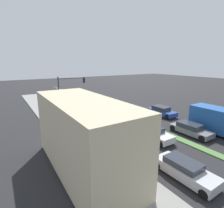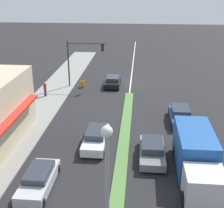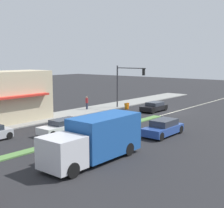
{
  "view_description": "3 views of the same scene",
  "coord_description": "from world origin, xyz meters",
  "px_view_note": "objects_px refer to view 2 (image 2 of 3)",
  "views": [
    {
      "loc": [
        15.01,
        28.64,
        7.83
      ],
      "look_at": [
        1.82,
        8.14,
        2.01
      ],
      "focal_mm": 28.0,
      "sensor_mm": 36.0,
      "label": 1
    },
    {
      "loc": [
        -1.08,
        38.38,
        12.18
      ],
      "look_at": [
        1.23,
        13.03,
        2.21
      ],
      "focal_mm": 50.0,
      "sensor_mm": 36.0,
      "label": 2
    },
    {
      "loc": [
        -18.38,
        34.74,
        6.65
      ],
      "look_at": [
        0.67,
        11.49,
        2.25
      ],
      "focal_mm": 50.0,
      "sensor_mm": 36.0,
      "label": 3
    }
  ],
  "objects_px": {
    "traffic_signal_main": "(80,56)",
    "sedan_silver": "(39,180)",
    "coupe_blue": "(180,115)",
    "suv_black": "(113,81)",
    "van_white": "(96,138)",
    "delivery_truck": "(196,156)",
    "street_lamp": "(107,189)",
    "warning_aframe_sign": "(83,84)",
    "suv_grey": "(152,150)",
    "pedestrian": "(45,89)"
  },
  "relations": [
    {
      "from": "traffic_signal_main",
      "to": "sedan_silver",
      "type": "xyz_separation_m",
      "value": [
        -1.12,
        20.42,
        -3.29
      ]
    },
    {
      "from": "coupe_blue",
      "to": "sedan_silver",
      "type": "distance_m",
      "value": 14.86
    },
    {
      "from": "suv_black",
      "to": "van_white",
      "type": "relative_size",
      "value": 0.85
    },
    {
      "from": "delivery_truck",
      "to": "sedan_silver",
      "type": "distance_m",
      "value": 10.3
    },
    {
      "from": "street_lamp",
      "to": "sedan_silver",
      "type": "relative_size",
      "value": 1.69
    },
    {
      "from": "warning_aframe_sign",
      "to": "suv_grey",
      "type": "xyz_separation_m",
      "value": [
        -8.08,
        15.99,
        0.19
      ]
    },
    {
      "from": "pedestrian",
      "to": "suv_black",
      "type": "relative_size",
      "value": 0.43
    },
    {
      "from": "suv_grey",
      "to": "suv_black",
      "type": "bearing_deg",
      "value": -75.36
    },
    {
      "from": "sedan_silver",
      "to": "street_lamp",
      "type": "bearing_deg",
      "value": 129.15
    },
    {
      "from": "street_lamp",
      "to": "traffic_signal_main",
      "type": "bearing_deg",
      "value": -77.01
    },
    {
      "from": "van_white",
      "to": "suv_grey",
      "type": "relative_size",
      "value": 1.03
    },
    {
      "from": "pedestrian",
      "to": "delivery_truck",
      "type": "relative_size",
      "value": 0.22
    },
    {
      "from": "pedestrian",
      "to": "traffic_signal_main",
      "type": "bearing_deg",
      "value": -130.08
    },
    {
      "from": "traffic_signal_main",
      "to": "sedan_silver",
      "type": "bearing_deg",
      "value": 93.15
    },
    {
      "from": "sedan_silver",
      "to": "coupe_blue",
      "type": "bearing_deg",
      "value": -132.29
    },
    {
      "from": "suv_black",
      "to": "warning_aframe_sign",
      "type": "bearing_deg",
      "value": 13.19
    },
    {
      "from": "traffic_signal_main",
      "to": "warning_aframe_sign",
      "type": "bearing_deg",
      "value": 159.39
    },
    {
      "from": "coupe_blue",
      "to": "street_lamp",
      "type": "bearing_deg",
      "value": 73.73
    },
    {
      "from": "delivery_truck",
      "to": "coupe_blue",
      "type": "height_order",
      "value": "delivery_truck"
    },
    {
      "from": "street_lamp",
      "to": "suv_black",
      "type": "xyz_separation_m",
      "value": [
        2.2,
        -27.33,
        -4.19
      ]
    },
    {
      "from": "pedestrian",
      "to": "suv_black",
      "type": "distance_m",
      "value": 8.66
    },
    {
      "from": "van_white",
      "to": "pedestrian",
      "type": "bearing_deg",
      "value": -55.59
    },
    {
      "from": "traffic_signal_main",
      "to": "street_lamp",
      "type": "bearing_deg",
      "value": 102.99
    },
    {
      "from": "traffic_signal_main",
      "to": "coupe_blue",
      "type": "height_order",
      "value": "traffic_signal_main"
    },
    {
      "from": "suv_black",
      "to": "van_white",
      "type": "bearing_deg",
      "value": 90.0
    },
    {
      "from": "van_white",
      "to": "sedan_silver",
      "type": "distance_m",
      "value": 6.51
    },
    {
      "from": "warning_aframe_sign",
      "to": "delivery_truck",
      "type": "distance_m",
      "value": 21.06
    },
    {
      "from": "coupe_blue",
      "to": "van_white",
      "type": "height_order",
      "value": "coupe_blue"
    },
    {
      "from": "delivery_truck",
      "to": "coupe_blue",
      "type": "xyz_separation_m",
      "value": [
        0.0,
        -8.67,
        -0.8
      ]
    },
    {
      "from": "sedan_silver",
      "to": "delivery_truck",
      "type": "bearing_deg",
      "value": -166.92
    },
    {
      "from": "van_white",
      "to": "coupe_blue",
      "type": "bearing_deg",
      "value": -144.61
    },
    {
      "from": "pedestrian",
      "to": "delivery_truck",
      "type": "bearing_deg",
      "value": 135.62
    },
    {
      "from": "street_lamp",
      "to": "sedan_silver",
      "type": "bearing_deg",
      "value": -50.85
    },
    {
      "from": "coupe_blue",
      "to": "van_white",
      "type": "xyz_separation_m",
      "value": [
        7.2,
        5.12,
        -0.02
      ]
    },
    {
      "from": "suv_black",
      "to": "suv_grey",
      "type": "xyz_separation_m",
      "value": [
        -4.4,
        16.85,
        0.02
      ]
    },
    {
      "from": "sedan_silver",
      "to": "suv_black",
      "type": "bearing_deg",
      "value": -97.53
    },
    {
      "from": "warning_aframe_sign",
      "to": "van_white",
      "type": "relative_size",
      "value": 0.18
    },
    {
      "from": "suv_black",
      "to": "van_white",
      "type": "distance_m",
      "value": 15.31
    },
    {
      "from": "delivery_truck",
      "to": "sedan_silver",
      "type": "bearing_deg",
      "value": 13.08
    },
    {
      "from": "delivery_truck",
      "to": "suv_black",
      "type": "relative_size",
      "value": 1.92
    },
    {
      "from": "street_lamp",
      "to": "suv_black",
      "type": "relative_size",
      "value": 1.89
    },
    {
      "from": "pedestrian",
      "to": "warning_aframe_sign",
      "type": "height_order",
      "value": "pedestrian"
    },
    {
      "from": "street_lamp",
      "to": "pedestrian",
      "type": "height_order",
      "value": "street_lamp"
    },
    {
      "from": "sedan_silver",
      "to": "warning_aframe_sign",
      "type": "bearing_deg",
      "value": -87.53
    },
    {
      "from": "suv_black",
      "to": "coupe_blue",
      "type": "relative_size",
      "value": 0.9
    },
    {
      "from": "suv_black",
      "to": "coupe_blue",
      "type": "bearing_deg",
      "value": 125.23
    },
    {
      "from": "suv_black",
      "to": "suv_grey",
      "type": "height_order",
      "value": "suv_grey"
    },
    {
      "from": "warning_aframe_sign",
      "to": "coupe_blue",
      "type": "height_order",
      "value": "coupe_blue"
    },
    {
      "from": "suv_black",
      "to": "sedan_silver",
      "type": "height_order",
      "value": "sedan_silver"
    },
    {
      "from": "van_white",
      "to": "sedan_silver",
      "type": "bearing_deg",
      "value": 64.52
    }
  ]
}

